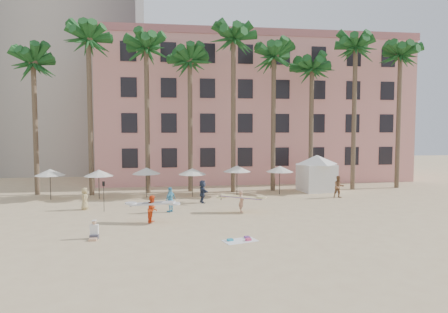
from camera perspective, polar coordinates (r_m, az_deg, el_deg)
name	(u,v)px	position (r m, az deg, el deg)	size (l,w,h in m)	color
ground	(222,232)	(23.63, -0.29, -10.76)	(120.00, 120.00, 0.00)	#D1B789
pink_hotel	(250,113)	(49.71, 3.80, 6.27)	(35.00, 14.00, 16.00)	#DB8C85
palm_row	(206,54)	(38.45, -2.56, 14.40)	(44.40, 5.40, 16.30)	brown
umbrella_row	(169,171)	(35.35, -7.80, -2.03)	(22.50, 2.70, 2.73)	#332B23
cabana	(317,170)	(39.42, 13.09, -1.86)	(4.91, 4.91, 3.50)	silver
beach_towel	(241,240)	(21.96, 2.39, -11.83)	(2.02, 1.50, 0.14)	white
carrier_yellow	(241,200)	(28.93, 2.49, -6.18)	(3.01, 1.22, 1.58)	tan
carrier_white	(153,208)	(26.22, -10.17, -7.24)	(2.94, 1.31, 1.76)	#F74D1A
beachgoers	(223,192)	(32.08, -0.20, -5.16)	(21.67, 4.96, 1.93)	brown
paddle	(104,193)	(30.22, -16.80, -4.95)	(0.18, 0.04, 2.23)	black
seated_man	(94,232)	(23.32, -18.07, -10.28)	(0.45, 0.78, 1.01)	#3F3F4C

